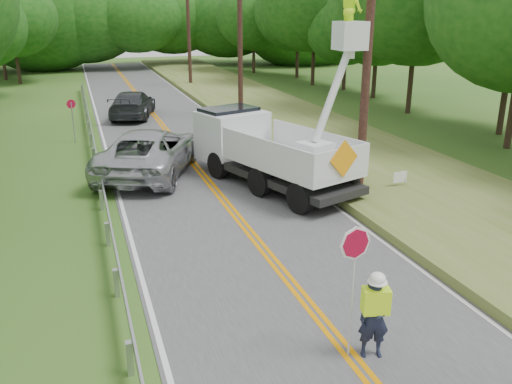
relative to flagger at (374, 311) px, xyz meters
name	(u,v)px	position (x,y,z in m)	size (l,w,h in m)	color
ground	(355,363)	(-0.39, -0.10, -0.98)	(140.00, 140.00, 0.00)	#29521B
road	(197,167)	(-0.39, 13.90, -0.97)	(7.20, 96.00, 0.03)	#444346
guardrail	(96,158)	(-4.41, 14.80, -0.43)	(0.18, 48.00, 0.77)	#A2A3AA
utility_poles	(283,34)	(4.61, 16.91, 4.29)	(1.60, 43.30, 10.00)	black
tall_grass_verge	(347,151)	(6.71, 13.90, -0.83)	(7.00, 96.00, 0.30)	#506424
treeline_right	(389,9)	(15.15, 24.91, 5.36)	(11.84, 52.64, 11.71)	#332319
treeline_horizon	(123,17)	(0.78, 55.95, 4.52)	(57.82, 14.91, 12.38)	#114711
flagger	(374,311)	(0.00, 0.00, 0.00)	(1.09, 0.54, 2.69)	#191E33
bucket_truck	(262,140)	(1.64, 11.32, 0.63)	(4.91, 7.82, 7.19)	black
suv_silver	(149,151)	(-2.38, 13.59, -0.03)	(3.08, 6.68, 1.86)	#B0B3B7
suv_darkgrey	(133,104)	(-1.70, 26.01, -0.16)	(2.25, 5.54, 1.61)	#313438
stop_sign_permanent	(72,115)	(-5.23, 20.19, 0.44)	(0.44, 0.19, 2.19)	#A2A3AA
yard_sign	(400,178)	(5.89, 8.25, -0.38)	(0.57, 0.06, 0.83)	white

